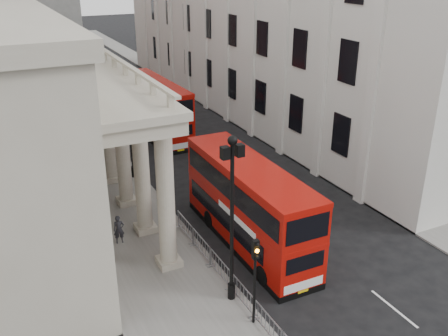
% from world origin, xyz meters
% --- Properties ---
extents(sidewalk_west, '(6.00, 140.00, 0.12)m').
position_xyz_m(sidewalk_west, '(-3.00, 30.00, 0.06)').
color(sidewalk_west, slate).
rests_on(sidewalk_west, ground).
extents(sidewalk_east, '(3.00, 140.00, 0.12)m').
position_xyz_m(sidewalk_east, '(13.50, 30.00, 0.06)').
color(sidewalk_east, slate).
rests_on(sidewalk_east, ground).
extents(kerb, '(0.20, 140.00, 0.14)m').
position_xyz_m(kerb, '(-0.05, 30.00, 0.07)').
color(kerb, slate).
rests_on(kerb, ground).
extents(lamp_post_south, '(1.05, 0.44, 8.32)m').
position_xyz_m(lamp_post_south, '(-0.60, 4.00, 4.91)').
color(lamp_post_south, black).
rests_on(lamp_post_south, sidewalk_west).
extents(lamp_post_mid, '(1.05, 0.44, 8.32)m').
position_xyz_m(lamp_post_mid, '(-0.60, 20.00, 4.91)').
color(lamp_post_mid, black).
rests_on(lamp_post_mid, sidewalk_west).
extents(lamp_post_north, '(1.05, 0.44, 8.32)m').
position_xyz_m(lamp_post_north, '(-0.60, 36.00, 4.91)').
color(lamp_post_north, black).
rests_on(lamp_post_north, sidewalk_west).
extents(traffic_light, '(0.28, 0.33, 4.30)m').
position_xyz_m(traffic_light, '(-0.50, 1.98, 3.11)').
color(traffic_light, black).
rests_on(traffic_light, sidewalk_west).
extents(crowd_barriers, '(0.50, 18.75, 1.10)m').
position_xyz_m(crowd_barriers, '(-0.35, 2.23, 0.67)').
color(crowd_barriers, gray).
rests_on(crowd_barriers, sidewalk_west).
extents(bus_near, '(2.80, 11.28, 4.86)m').
position_xyz_m(bus_near, '(2.66, 8.25, 2.54)').
color(bus_near, '#A80E07').
rests_on(bus_near, ground).
extents(bus_far, '(3.08, 11.63, 4.99)m').
position_xyz_m(bus_far, '(4.23, 28.74, 2.61)').
color(bus_far, '#A00D07').
rests_on(bus_far, ground).
extents(pedestrian_a, '(0.67, 0.49, 1.69)m').
position_xyz_m(pedestrian_a, '(-4.06, 11.35, 0.97)').
color(pedestrian_a, black).
rests_on(pedestrian_a, sidewalk_west).
extents(pedestrian_b, '(0.91, 0.75, 1.70)m').
position_xyz_m(pedestrian_b, '(-4.73, 14.44, 0.97)').
color(pedestrian_b, black).
rests_on(pedestrian_b, sidewalk_west).
extents(pedestrian_c, '(0.95, 0.65, 1.86)m').
position_xyz_m(pedestrian_c, '(-3.85, 22.12, 1.05)').
color(pedestrian_c, black).
rests_on(pedestrian_c, sidewalk_west).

